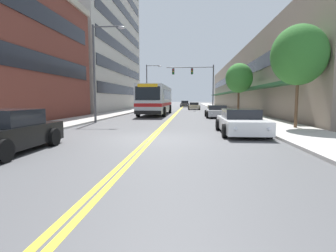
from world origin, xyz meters
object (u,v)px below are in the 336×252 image
Objects in this scene: car_silver_parked_right_mid at (217,112)px; traffic_signal_mast at (197,78)px; car_dark_grey_moving_lead at (185,104)px; street_tree_right_near at (299,55)px; street_lamp_left_far at (149,83)px; street_tree_right_mid at (239,78)px; car_beige_moving_second at (194,106)px; city_bus at (156,99)px; fire_hydrant at (251,116)px; car_white_parked_right_foreground at (241,122)px; street_lamp_left_near at (99,64)px; car_slate_blue_parked_left_mid at (153,106)px; car_black_parked_left_near at (6,133)px.

car_silver_parked_right_mid is 16.45m from traffic_signal_mast.
street_tree_right_near reaches higher than car_dark_grey_moving_lead.
street_lamp_left_far is 17.81m from street_tree_right_mid.
street_lamp_left_far is at bearing -162.93° from car_beige_moving_second.
city_bus is 14.78× the size of fire_hydrant.
car_beige_moving_second is at bearing 93.51° from car_white_parked_right_foreground.
street_tree_right_mid is (11.82, 10.01, -0.30)m from street_lamp_left_near.
car_slate_blue_parked_left_mid is 0.62× the size of street_lamp_left_near.
car_slate_blue_parked_left_mid is at bearing -170.05° from car_beige_moving_second.
car_dark_grey_moving_lead is 18.31m from street_lamp_left_far.
car_dark_grey_moving_lead is (-3.74, 45.97, 0.06)m from car_white_parked_right_foreground.
street_lamp_left_far reaches higher than traffic_signal_mast.
street_lamp_left_far reaches higher than car_dark_grey_moving_lead.
car_silver_parked_right_mid is 5.65m from street_tree_right_mid.
traffic_signal_mast is at bearing 95.42° from car_silver_parked_right_mid.
city_bus is 13.78m from fire_hydrant.
street_tree_right_near reaches higher than car_slate_blue_parked_left_mid.
traffic_signal_mast reaches higher than car_white_parked_right_foreground.
street_tree_right_near is 6.85× the size of fire_hydrant.
car_white_parked_right_foreground reaches higher than fire_hydrant.
street_lamp_left_near is 0.98× the size of street_lamp_left_far.
street_tree_right_near is at bearing -61.05° from fire_hydrant.
street_lamp_left_far is 29.59m from street_tree_right_near.
traffic_signal_mast is (4.89, 11.24, 3.20)m from city_bus.
car_white_parked_right_foreground is 30.54m from street_lamp_left_far.
street_tree_right_near is at bearing -70.49° from car_silver_parked_right_mid.
street_lamp_left_near is 23.32m from street_lamp_left_far.
car_slate_blue_parked_left_mid is at bearing 106.12° from car_white_parked_right_foreground.
car_dark_grey_moving_lead is at bearing 72.34° from street_lamp_left_far.
car_slate_blue_parked_left_mid is (-0.14, 35.28, -0.04)m from car_black_parked_left_near.
car_black_parked_left_near is 37.06m from car_beige_moving_second.
city_bus is 2.83× the size of car_slate_blue_parked_left_mid.
car_silver_parked_right_mid is at bearing -83.73° from car_dark_grey_moving_lead.
street_lamp_left_far reaches higher than car_white_parked_right_foreground.
street_tree_right_near is at bearing -86.47° from street_tree_right_mid.
street_tree_right_mid is (11.29, -14.36, 3.36)m from car_slate_blue_parked_left_mid.
street_lamp_left_far is (-0.00, 23.32, 0.09)m from street_lamp_left_near.
city_bus is 17.68m from car_white_parked_right_foreground.
car_beige_moving_second is 0.76× the size of street_tree_right_mid.
street_tree_right_near is (3.47, -9.79, 3.62)m from car_silver_parked_right_mid.
fire_hydrant is (-0.95, -10.22, -3.43)m from street_tree_right_mid.
street_lamp_left_near is at bearing -91.23° from car_slate_blue_parked_left_mid.
street_tree_right_mid is at bearing 93.53° from street_tree_right_near.
car_black_parked_left_near is 0.60× the size of traffic_signal_mast.
car_black_parked_left_near is 0.62× the size of street_lamp_left_near.
car_black_parked_left_near is 51.54m from car_dark_grey_moving_lead.
street_lamp_left_far is 8.64× the size of fire_hydrant.
car_slate_blue_parked_left_mid reaches higher than car_white_parked_right_foreground.
fire_hydrant is (8.07, -11.10, -1.25)m from city_bus.
car_dark_grey_moving_lead reaches higher than fire_hydrant.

